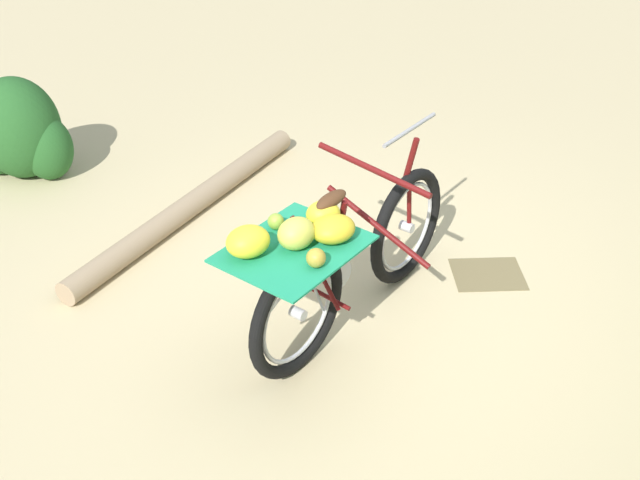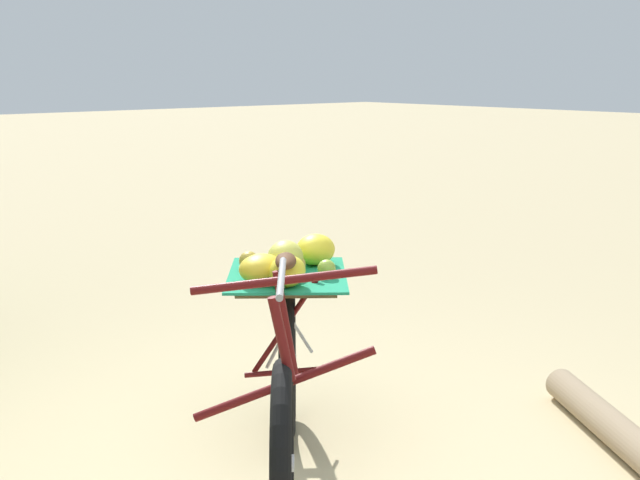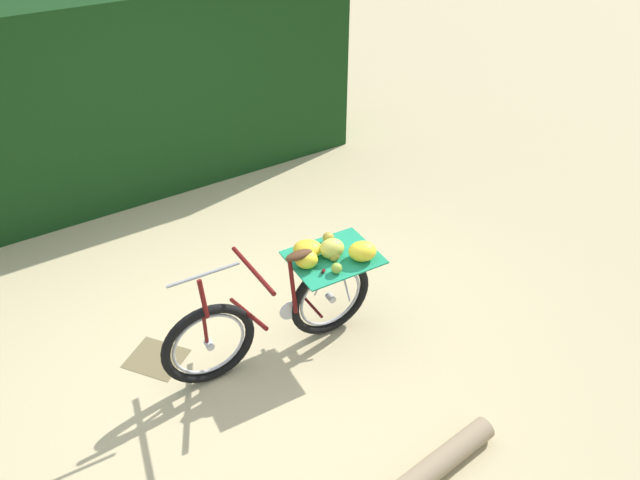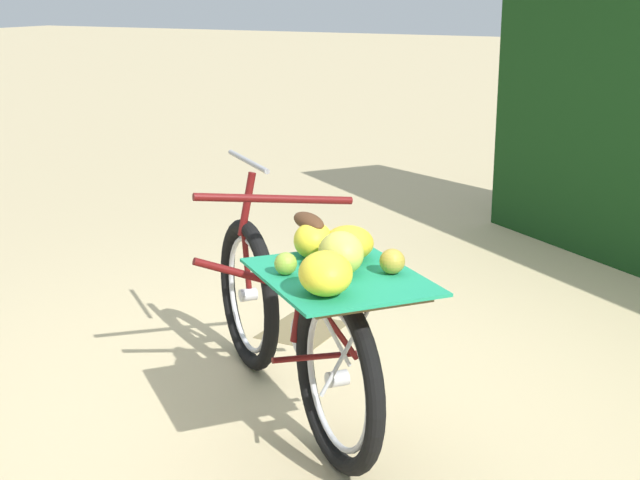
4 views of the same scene
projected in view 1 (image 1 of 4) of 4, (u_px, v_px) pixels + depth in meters
ground_plane at (403, 332)px, 4.49m from camera, size 60.00×60.00×0.00m
bicycle at (343, 258)px, 4.24m from camera, size 1.37×1.56×1.03m
fallen_log at (191, 205)px, 5.52m from camera, size 1.43×2.12×0.16m
shrub_cluster at (18, 134)px, 5.88m from camera, size 0.82×0.56×0.78m
leaf_litter_patch at (488, 274)px, 4.96m from camera, size 0.44×0.36×0.01m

